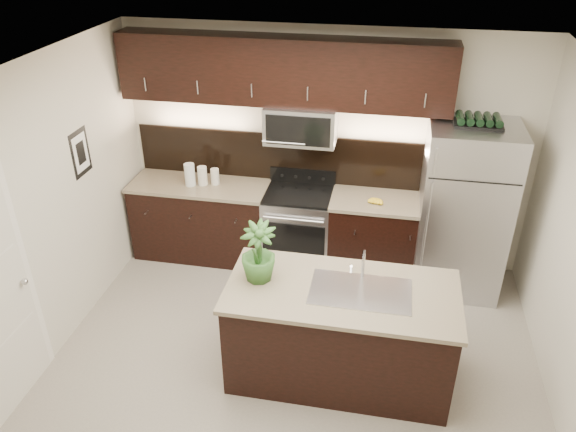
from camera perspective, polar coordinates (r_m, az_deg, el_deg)
name	(u,v)px	position (r m, az deg, el deg)	size (l,w,h in m)	color
ground	(293,365)	(5.42, 0.49, -14.91)	(4.50, 4.50, 0.00)	gray
room_walls	(279,206)	(4.39, -0.93, 0.98)	(4.52, 4.02, 2.71)	beige
counter_run	(281,227)	(6.52, -0.73, -1.11)	(3.51, 0.65, 0.94)	black
upper_fixtures	(285,82)	(5.99, -0.29, 13.48)	(3.49, 0.40, 1.66)	black
island	(340,332)	(5.05, 5.29, -11.70)	(1.96, 0.96, 0.94)	black
sink_faucet	(361,289)	(4.75, 7.39, -7.40)	(0.84, 0.50, 0.28)	silver
refrigerator	(463,210)	(6.20, 17.35, 0.61)	(0.90, 0.81, 1.87)	#B2B2B7
wine_rack	(479,121)	(5.81, 18.80, 9.15)	(0.46, 0.29, 0.11)	black
plant	(258,252)	(4.72, -3.04, -3.69)	(0.30, 0.30, 0.54)	#2E5923
canisters	(199,175)	(6.47, -8.99, 4.09)	(0.38, 0.19, 0.26)	silver
french_press	(429,197)	(6.12, 14.15, 1.89)	(0.10, 0.10, 0.29)	silver
bananas	(372,200)	(6.11, 8.51, 1.62)	(0.17, 0.13, 0.05)	yellow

